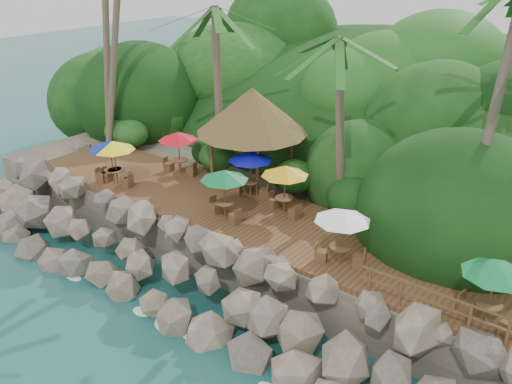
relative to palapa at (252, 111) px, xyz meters
The scene contains 11 objects.
ground 11.13m from the palapa, 73.81° to the right, with size 140.00×140.00×0.00m, color #19514F.
land_base 8.76m from the palapa, 68.91° to the left, with size 32.00×25.20×2.10m, color gray.
jungle_hill 15.72m from the palapa, 79.55° to the left, with size 44.80×28.00×15.40m, color #143811.
seawall 8.91m from the palapa, 69.60° to the right, with size 29.00×4.00×2.30m, color gray, non-canonical shape.
terrace 5.45m from the palapa, 49.72° to the right, with size 26.00×5.00×0.20m, color brown.
jungle_foliage 8.66m from the palapa, 65.71° to the left, with size 44.00×16.00×12.00m, color #143811, non-canonical shape.
foam_line 10.87m from the palapa, 73.29° to the right, with size 25.20×0.80×0.06m.
palapa is the anchor object (origin of this frame).
dining_clusters 4.78m from the palapa, 47.06° to the right, with size 20.86×5.24×2.21m.
railing 13.48m from the palapa, 24.59° to the right, with size 6.10×0.10×1.00m.
waiter 9.64m from the palapa, 14.96° to the right, with size 0.69×0.45×1.89m, color white.
Camera 1 is at (13.06, -10.97, 13.01)m, focal length 38.86 mm.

